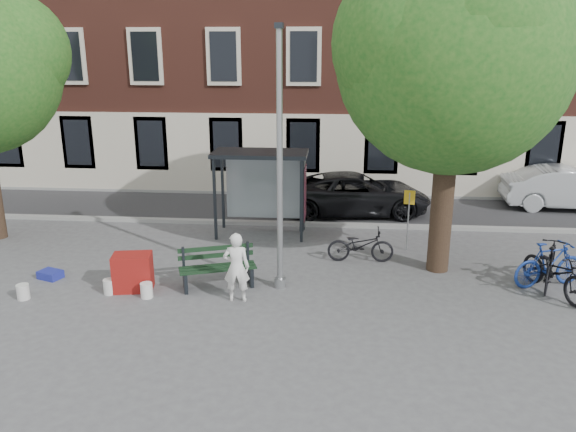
% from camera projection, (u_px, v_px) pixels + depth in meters
% --- Properties ---
extents(ground, '(90.00, 90.00, 0.00)m').
position_uv_depth(ground, '(280.00, 287.00, 13.67)').
color(ground, '#4C4C4F').
rests_on(ground, ground).
extents(road, '(40.00, 4.00, 0.01)m').
position_uv_depth(road, '(299.00, 209.00, 20.35)').
color(road, '#28282B').
rests_on(road, ground).
extents(curb_near, '(40.00, 0.25, 0.12)m').
position_uv_depth(curb_near, '(295.00, 224.00, 18.43)').
color(curb_near, gray).
rests_on(curb_near, ground).
extents(curb_far, '(40.00, 0.25, 0.12)m').
position_uv_depth(curb_far, '(303.00, 194.00, 22.24)').
color(curb_far, gray).
rests_on(curb_far, ground).
extents(building_row, '(30.00, 8.00, 14.00)m').
position_uv_depth(building_row, '(310.00, 14.00, 24.08)').
color(building_row, brown).
rests_on(building_row, ground).
extents(lamppost, '(0.28, 0.35, 6.11)m').
position_uv_depth(lamppost, '(280.00, 176.00, 12.87)').
color(lamppost, '#9EA0A3').
rests_on(lamppost, ground).
extents(tree_right, '(5.76, 5.60, 8.20)m').
position_uv_depth(tree_right, '(456.00, 47.00, 13.06)').
color(tree_right, black).
rests_on(tree_right, ground).
extents(bus_shelter, '(2.85, 1.45, 2.62)m').
position_uv_depth(bus_shelter, '(274.00, 174.00, 17.09)').
color(bus_shelter, '#1E2328').
rests_on(bus_shelter, ground).
extents(painter, '(0.63, 0.44, 1.64)m').
position_uv_depth(painter, '(236.00, 267.00, 12.73)').
color(painter, white).
rests_on(painter, ground).
extents(bench, '(1.93, 1.15, 0.95)m').
position_uv_depth(bench, '(217.00, 269.00, 13.63)').
color(bench, '#1E2328').
rests_on(bench, ground).
extents(bike_a, '(1.80, 0.67, 0.94)m').
position_uv_depth(bike_a, '(361.00, 245.00, 15.20)').
color(bike_a, black).
rests_on(bike_a, ground).
extents(bike_b, '(1.98, 1.15, 1.15)m').
position_uv_depth(bike_b, '(549.00, 264.00, 13.57)').
color(bike_b, navy).
rests_on(bike_b, ground).
extents(bike_c, '(1.46, 2.27, 1.13)m').
position_uv_depth(bike_c, '(555.00, 272.00, 13.14)').
color(bike_c, black).
rests_on(bike_c, ground).
extents(bike_d, '(1.26, 1.95, 1.14)m').
position_uv_depth(bike_d, '(550.00, 265.00, 13.52)').
color(bike_d, black).
rests_on(bike_d, ground).
extents(car_dark, '(5.38, 2.92, 1.43)m').
position_uv_depth(car_dark, '(356.00, 193.00, 19.64)').
color(car_dark, black).
rests_on(car_dark, ground).
extents(car_silver, '(4.69, 1.87, 1.52)m').
position_uv_depth(car_silver, '(569.00, 188.00, 20.17)').
color(car_silver, '#B7BBBF').
rests_on(car_silver, ground).
extents(red_stand, '(0.99, 0.75, 0.90)m').
position_uv_depth(red_stand, '(133.00, 272.00, 13.41)').
color(red_stand, maroon).
rests_on(red_stand, ground).
extents(blue_crate, '(0.65, 0.56, 0.20)m').
position_uv_depth(blue_crate, '(50.00, 275.00, 14.18)').
color(blue_crate, navy).
rests_on(blue_crate, ground).
extents(bucket_a, '(0.32, 0.32, 0.36)m').
position_uv_depth(bucket_a, '(147.00, 290.00, 13.05)').
color(bucket_a, white).
rests_on(bucket_a, ground).
extents(bucket_b, '(0.37, 0.37, 0.36)m').
position_uv_depth(bucket_b, '(23.00, 292.00, 12.97)').
color(bucket_b, silver).
rests_on(bucket_b, ground).
extents(bucket_c, '(0.29, 0.29, 0.36)m').
position_uv_depth(bucket_c, '(109.00, 287.00, 13.26)').
color(bucket_c, silver).
rests_on(bucket_c, ground).
extents(notice_sign, '(0.30, 0.09, 1.77)m').
position_uv_depth(notice_sign, '(409.00, 208.00, 15.85)').
color(notice_sign, '#9EA0A3').
rests_on(notice_sign, ground).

